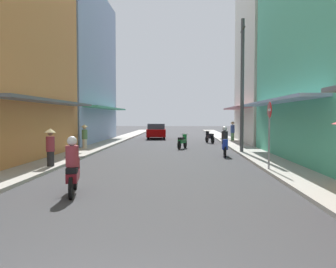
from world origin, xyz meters
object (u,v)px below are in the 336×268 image
Objects in this scene: motorbike_black at (209,137)px; street_sign_no_entry at (269,127)px; utility_pole at (242,85)px; motorbike_green at (183,141)px; pedestrian_midway at (85,136)px; motorbike_maroon at (73,168)px; pedestrian_crossing at (50,146)px; motorbike_blue at (225,143)px; parked_car at (156,131)px; pedestrian_far at (233,130)px.

motorbike_black is 14.93m from street_sign_no_entry.
street_sign_no_entry is (-0.10, -6.78, -2.15)m from utility_pole.
street_sign_no_entry is at bearing -71.49° from motorbike_green.
pedestrian_midway is 10.05m from utility_pole.
motorbike_green is 1.08× the size of pedestrian_midway.
motorbike_green is at bearing 78.01° from motorbike_maroon.
street_sign_no_entry is (8.52, -0.38, 0.80)m from pedestrian_crossing.
pedestrian_midway is at bearing 160.45° from motorbike_blue.
motorbike_maroon is 0.67× the size of street_sign_no_entry.
motorbike_blue is 0.43× the size of parked_car.
motorbike_blue is at bearing -89.43° from motorbike_black.
parked_car is 15.07m from utility_pole.
motorbike_blue is 1.01× the size of motorbike_maroon.
utility_pole is at bearing 50.93° from motorbike_blue.
motorbike_green is 7.80m from pedestrian_far.
pedestrian_far is (2.04, 1.47, 0.47)m from motorbike_black.
motorbike_black is at bearing 90.57° from motorbike_blue.
motorbike_green is at bearing -122.51° from pedestrian_far.
motorbike_maroon is 21.65m from pedestrian_far.
motorbike_maroon is (-5.19, -9.52, 0.00)m from motorbike_blue.
pedestrian_midway is (-6.12, -1.38, 0.41)m from motorbike_green.
pedestrian_far reaches higher than parked_car.
pedestrian_midway is (-8.26, -6.48, 0.41)m from motorbike_black.
utility_pole is 2.86× the size of street_sign_no_entry.
parked_car is 12.46m from pedestrian_midway.
pedestrian_midway is 0.21× the size of utility_pole.
motorbike_green and motorbike_black have the same top height.
motorbike_blue reaches higher than motorbike_black.
parked_car is at bearing 89.01° from motorbike_maroon.
parked_car reaches higher than motorbike_black.
motorbike_maroon reaches higher than parked_car.
utility_pole is (5.89, -13.51, 3.13)m from parked_car.
motorbike_blue is 1.05× the size of pedestrian_far.
utility_pole is 7.11m from street_sign_no_entry.
motorbike_maroon is (-2.95, -13.87, 0.20)m from motorbike_green.
street_sign_no_entry reaches higher than motorbike_green.
motorbike_black is at bearing -144.13° from pedestrian_far.
pedestrian_crossing reaches higher than motorbike_green.
utility_pole is (-0.82, -9.54, 2.90)m from pedestrian_far.
motorbike_maroon is 5.07m from pedestrian_crossing.
street_sign_no_entry reaches higher than pedestrian_crossing.
pedestrian_far is at bearing 59.33° from pedestrian_crossing.
motorbike_black is at bearing 74.97° from motorbike_maroon.
parked_car is (-4.77, 14.89, 0.04)m from motorbike_blue.
motorbike_black is 7.18m from parked_car.
motorbike_blue reaches higher than parked_car.
utility_pole reaches higher than street_sign_no_entry.
motorbike_black is 1.02× the size of pedestrian_far.
pedestrian_far is at bearing 37.65° from pedestrian_midway.
motorbike_black is 0.97× the size of motorbike_blue.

